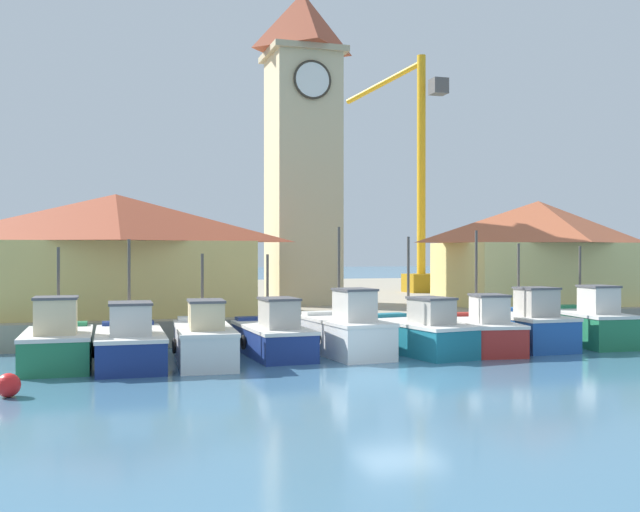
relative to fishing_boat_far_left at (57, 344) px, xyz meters
The scene contains 16 objects.
ground_plane 10.83m from the fishing_boat_far_left, 25.88° to the right, with size 300.00×300.00×0.00m, color teal.
quay_wharf 25.86m from the fishing_boat_far_left, 67.92° to the left, with size 120.00×40.00×1.02m, color #9E937F.
fishing_boat_far_left is the anchor object (origin of this frame).
fishing_boat_left_outer 2.23m from the fishing_boat_far_left, ahead, with size 2.32×5.23×4.11m.
fishing_boat_left_inner 4.62m from the fishing_boat_far_left, ahead, with size 2.18×5.36×3.63m.
fishing_boat_mid_left 7.24m from the fishing_boat_far_left, ahead, with size 2.11×5.20×3.60m.
fishing_boat_center 9.72m from the fishing_boat_far_left, ahead, with size 2.32×4.75×4.60m.
fishing_boat_mid_right 12.39m from the fishing_boat_far_left, ahead, with size 2.68×5.24×4.25m.
fishing_boat_right_inner 14.92m from the fishing_boat_far_left, ahead, with size 2.56×4.86×4.50m.
fishing_boat_right_outer 16.95m from the fishing_boat_far_left, ahead, with size 2.23×4.19×4.01m.
fishing_boat_far_right 19.84m from the fishing_boat_far_left, ahead, with size 2.22×4.57×3.92m.
clock_tower 18.55m from the fishing_boat_far_left, 45.70° to the left, with size 3.80×3.80×17.54m.
warehouse_left 9.10m from the fishing_boat_far_left, 76.01° to the left, with size 11.44×7.24×5.15m.
warehouse_right 24.11m from the fishing_boat_far_left, 18.65° to the left, with size 9.70×6.01×5.22m.
port_crane_near 30.05m from the fishing_boat_far_left, 42.31° to the left, with size 4.45×7.44×15.51m.
mooring_buoy 4.80m from the fishing_boat_far_left, 102.10° to the right, with size 0.61×0.61×0.61m, color red.
Camera 1 is at (-8.79, -20.38, 3.70)m, focal length 42.00 mm.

